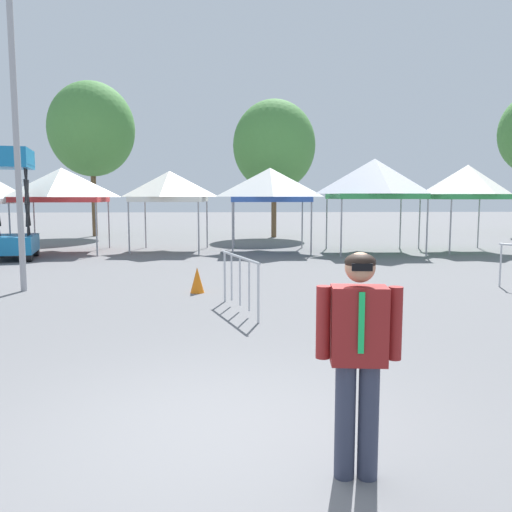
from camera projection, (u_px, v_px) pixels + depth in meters
name	position (u px, v px, depth m)	size (l,w,h in m)	color
ground_plane	(211.00, 430.00, 4.92)	(140.00, 140.00, 0.00)	slate
canopy_tent_left_of_center	(62.00, 185.00, 20.50)	(3.45, 3.45, 3.32)	#9E9EA3
canopy_tent_behind_center	(170.00, 186.00, 20.92)	(3.00, 3.00, 3.22)	#9E9EA3
canopy_tent_right_of_center	(270.00, 185.00, 20.80)	(3.17, 3.17, 3.34)	#9E9EA3
canopy_tent_far_right	(374.00, 179.00, 20.31)	(3.36, 3.36, 3.66)	#9E9EA3
canopy_tent_far_left	(467.00, 182.00, 20.78)	(3.02, 3.02, 3.45)	#9E9EA3
scissor_lift	(13.00, 226.00, 18.27)	(1.88, 2.56, 3.84)	black
person_foreground	(358.00, 349.00, 3.99)	(0.65, 0.28, 1.78)	#33384C
light_pole_near_lift	(12.00, 56.00, 11.62)	(0.36, 0.36, 9.47)	#9E9EA3
tree_behind_tents_left	(92.00, 129.00, 28.54)	(4.66, 4.66, 8.43)	brown
tree_behind_tents_center	(274.00, 146.00, 27.96)	(4.41, 4.41, 7.35)	brown
crowd_barrier_by_lift	(240.00, 273.00, 9.95)	(0.68, 2.02, 1.08)	#B7BABF
traffic_cone_lot_center	(197.00, 280.00, 11.95)	(0.32, 0.32, 0.59)	orange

